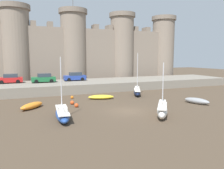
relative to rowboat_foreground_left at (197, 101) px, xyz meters
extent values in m
plane|color=#4C3D2D|center=(-10.16, -0.01, -0.40)|extent=(160.00, 160.00, 0.00)
cube|color=gray|center=(-10.16, 17.58, 0.37)|extent=(59.84, 10.00, 1.55)
cube|color=gray|center=(-10.16, 27.59, 5.77)|extent=(47.84, 2.80, 12.34)
cylinder|color=gray|center=(-22.12, 27.59, 7.35)|extent=(5.62, 5.62, 15.51)
cylinder|color=#796B5D|center=(-22.12, 27.59, 15.61)|extent=(6.29, 6.29, 1.00)
cylinder|color=gray|center=(-10.16, 27.59, 7.35)|extent=(5.62, 5.62, 15.51)
cylinder|color=#796B5D|center=(-10.16, 27.59, 15.61)|extent=(6.29, 6.29, 1.00)
cylinder|color=#4C4742|center=(-10.16, 27.59, 17.61)|extent=(0.10, 0.10, 3.00)
cylinder|color=gray|center=(1.80, 27.59, 7.35)|extent=(5.62, 5.62, 15.51)
cylinder|color=#796B5D|center=(1.80, 27.59, 15.61)|extent=(6.29, 6.29, 1.00)
cylinder|color=gray|center=(13.76, 27.59, 7.35)|extent=(5.62, 5.62, 15.51)
cylinder|color=#796B5D|center=(13.76, 27.59, 15.61)|extent=(6.29, 6.29, 1.00)
cube|color=gray|center=(-18.63, 27.59, 12.49)|extent=(1.10, 2.52, 1.10)
cube|color=gray|center=(-15.24, 27.59, 12.49)|extent=(1.10, 2.52, 1.10)
cube|color=gray|center=(-5.08, 27.59, 12.49)|extent=(1.10, 2.52, 1.10)
cube|color=gray|center=(-1.70, 27.59, 12.49)|extent=(1.10, 2.52, 1.10)
cube|color=gray|center=(5.07, 27.59, 12.49)|extent=(1.10, 2.52, 1.10)
cube|color=gray|center=(8.46, 27.59, 12.49)|extent=(1.10, 2.52, 1.10)
ellipsoid|color=gray|center=(0.00, 0.00, -0.02)|extent=(2.14, 3.50, 0.78)
ellipsoid|color=silver|center=(0.00, 0.00, 0.04)|extent=(1.72, 2.86, 0.43)
cube|color=beige|center=(0.09, -0.24, 0.08)|extent=(0.89, 0.50, 0.06)
cube|color=beige|center=(-0.46, 1.22, 0.06)|extent=(0.63, 0.46, 0.08)
ellipsoid|color=#234793|center=(-17.46, -0.64, 0.08)|extent=(1.66, 5.55, 0.97)
cube|color=silver|center=(-17.46, -0.64, 0.52)|extent=(1.42, 4.88, 0.08)
cube|color=silver|center=(-17.49, -1.05, 0.78)|extent=(0.93, 1.59, 0.44)
cylinder|color=silver|center=(-17.44, -0.37, 3.13)|extent=(0.10, 0.10, 5.14)
cylinder|color=silver|center=(-17.50, -1.19, 1.01)|extent=(0.26, 2.46, 0.08)
ellipsoid|color=#141E3D|center=(-4.23, 8.46, 0.06)|extent=(2.94, 4.58, 0.94)
cube|color=silver|center=(-4.23, 8.46, 0.49)|extent=(2.56, 4.02, 0.08)
cube|color=silver|center=(-4.08, 8.77, 0.75)|extent=(1.17, 1.45, 0.44)
cylinder|color=silver|center=(-4.33, 8.26, 3.41)|extent=(0.10, 0.10, 5.76)
cylinder|color=silver|center=(-4.03, 8.88, 0.98)|extent=(0.98, 1.89, 0.08)
ellipsoid|color=yellow|center=(-10.56, 7.69, -0.10)|extent=(3.96, 2.30, 0.61)
ellipsoid|color=#F2F246|center=(-10.56, 7.69, -0.04)|extent=(3.23, 1.83, 0.33)
cube|color=beige|center=(-10.29, 7.63, 0.00)|extent=(0.49, 1.23, 0.06)
cube|color=beige|center=(-11.97, 8.05, -0.02)|extent=(0.46, 0.83, 0.08)
ellipsoid|color=silver|center=(-7.83, -3.58, 0.19)|extent=(3.40, 4.11, 1.19)
cube|color=silver|center=(-7.83, -3.58, 0.74)|extent=(2.96, 3.60, 0.08)
cube|color=silver|center=(-7.64, -3.32, 1.00)|extent=(1.25, 1.37, 0.44)
cylinder|color=silver|center=(-7.96, -3.76, 2.96)|extent=(0.10, 0.10, 4.37)
cylinder|color=silver|center=(-7.58, -3.23, 1.23)|extent=(1.22, 1.62, 0.08)
ellipsoid|color=orange|center=(-20.09, 5.14, -0.05)|extent=(3.18, 3.36, 0.71)
ellipsoid|color=gold|center=(-20.09, 5.14, 0.01)|extent=(2.57, 2.73, 0.39)
cube|color=beige|center=(-19.91, 5.34, 0.05)|extent=(0.82, 0.76, 0.06)
cube|color=beige|center=(-21.01, 4.11, 0.03)|extent=(0.63, 0.61, 0.08)
sphere|color=orange|center=(-14.44, 9.50, -0.19)|extent=(0.44, 0.44, 0.44)
sphere|color=#E04C1E|center=(-15.05, 3.85, -0.16)|extent=(0.50, 0.50, 0.50)
sphere|color=#E04C1E|center=(-15.21, 5.63, -0.15)|extent=(0.50, 0.50, 0.50)
cube|color=#1E6638|center=(-17.66, 18.48, 1.75)|extent=(4.12, 1.74, 0.80)
cube|color=#2D3842|center=(-17.51, 18.48, 2.45)|extent=(2.27, 1.52, 0.64)
cylinder|color=black|center=(-18.92, 17.62, 1.47)|extent=(0.64, 0.19, 0.64)
cylinder|color=black|center=(-18.94, 19.32, 1.47)|extent=(0.64, 0.19, 0.64)
cylinder|color=black|center=(-16.38, 17.64, 1.47)|extent=(0.64, 0.19, 0.64)
cylinder|color=black|center=(-16.40, 19.34, 1.47)|extent=(0.64, 0.19, 0.64)
cube|color=red|center=(-23.13, 19.57, 1.75)|extent=(4.12, 1.74, 0.80)
cube|color=#2D3842|center=(-22.98, 19.57, 2.45)|extent=(2.27, 1.52, 0.64)
cylinder|color=black|center=(-24.40, 18.71, 1.47)|extent=(0.64, 0.19, 0.64)
cylinder|color=black|center=(-24.41, 20.41, 1.47)|extent=(0.64, 0.19, 0.64)
cylinder|color=black|center=(-21.85, 18.73, 1.47)|extent=(0.64, 0.19, 0.64)
cylinder|color=black|center=(-21.87, 20.43, 1.47)|extent=(0.64, 0.19, 0.64)
cube|color=#263F99|center=(-11.85, 19.39, 1.75)|extent=(4.12, 1.74, 0.80)
cube|color=#2D3842|center=(-11.70, 19.39, 2.45)|extent=(2.27, 1.52, 0.64)
cylinder|color=black|center=(-13.12, 18.53, 1.47)|extent=(0.64, 0.19, 0.64)
cylinder|color=black|center=(-13.13, 20.23, 1.47)|extent=(0.64, 0.19, 0.64)
cylinder|color=black|center=(-10.57, 18.55, 1.47)|extent=(0.64, 0.19, 0.64)
cylinder|color=black|center=(-10.59, 20.25, 1.47)|extent=(0.64, 0.19, 0.64)
camera|label=1|loc=(-20.68, -21.85, 5.71)|focal=35.00mm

